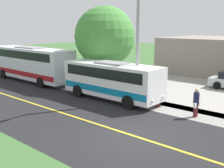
% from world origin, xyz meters
% --- Properties ---
extents(ground_plane, '(120.00, 120.00, 0.00)m').
position_xyz_m(ground_plane, '(0.00, 0.00, 0.00)').
color(ground_plane, '#3D6633').
extents(road_surface, '(8.00, 100.00, 0.01)m').
position_xyz_m(road_surface, '(0.00, 0.00, 0.00)').
color(road_surface, black).
rests_on(road_surface, ground).
extents(sidewalk, '(2.40, 100.00, 0.01)m').
position_xyz_m(sidewalk, '(-5.20, 0.00, 0.00)').
color(sidewalk, gray).
rests_on(sidewalk, ground).
extents(road_centre_line, '(0.16, 100.00, 0.00)m').
position_xyz_m(road_centre_line, '(0.00, 0.00, 0.01)').
color(road_centre_line, gold).
rests_on(road_centre_line, ground).
extents(shuttle_bus_front, '(2.55, 7.80, 2.72)m').
position_xyz_m(shuttle_bus_front, '(-4.45, -5.32, 1.50)').
color(shuttle_bus_front, white).
rests_on(shuttle_bus_front, ground).
extents(transit_bus_rear, '(2.66, 10.51, 3.27)m').
position_xyz_m(transit_bus_rear, '(-4.51, -15.68, 1.79)').
color(transit_bus_rear, silver).
rests_on(transit_bus_rear, ground).
extents(pedestrian_with_bags, '(0.72, 0.34, 1.70)m').
position_xyz_m(pedestrian_with_bags, '(-4.67, 1.00, 0.91)').
color(pedestrian_with_bags, '#4C1919').
rests_on(pedestrian_with_bags, ground).
extents(pedestrian_waiting, '(0.72, 0.34, 1.79)m').
position_xyz_m(pedestrian_waiting, '(-4.94, -1.71, 0.96)').
color(pedestrian_waiting, '#4C1919').
rests_on(pedestrian_waiting, ground).
extents(street_light_pole, '(1.97, 0.24, 8.67)m').
position_xyz_m(street_light_pole, '(-4.89, -3.49, 4.75)').
color(street_light_pole, '#9E9EA3').
rests_on(street_light_pole, ground).
extents(tree_curbside, '(5.18, 5.18, 6.91)m').
position_xyz_m(tree_curbside, '(-7.40, -8.70, 4.32)').
color(tree_curbside, '#4C3826').
rests_on(tree_curbside, ground).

